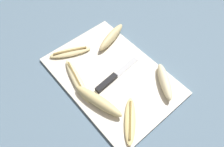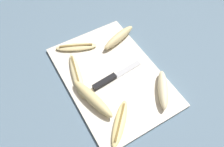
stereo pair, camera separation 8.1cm
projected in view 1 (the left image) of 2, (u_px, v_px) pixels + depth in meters
ground_plane at (112, 77)px, 0.83m from camera, size 4.00×4.00×0.00m
cutting_board at (112, 76)px, 0.82m from camera, size 0.49×0.33×0.01m
knife at (110, 80)px, 0.79m from camera, size 0.04×0.21×0.02m
banana_pale_long at (165, 81)px, 0.78m from camera, size 0.15×0.12×0.04m
banana_ripe_center at (70, 52)px, 0.87m from camera, size 0.11×0.17×0.02m
banana_golden_short at (130, 120)px, 0.71m from camera, size 0.14×0.14×0.02m
banana_mellow_near at (111, 37)px, 0.90m from camera, size 0.08×0.17×0.04m
banana_soft_right at (77, 80)px, 0.79m from camera, size 0.21×0.08×0.02m
banana_spotted_left at (98, 101)px, 0.73m from camera, size 0.19×0.08×0.04m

